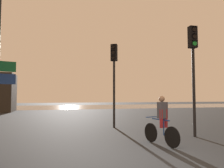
# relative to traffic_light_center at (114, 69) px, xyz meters

# --- Properties ---
(ground_plane) EXTENTS (120.00, 120.00, 0.00)m
(ground_plane) POSITION_rel_traffic_light_center_xyz_m (-0.95, -6.19, -3.06)
(ground_plane) COLOR black
(water_strip) EXTENTS (80.00, 16.00, 0.01)m
(water_strip) POSITION_rel_traffic_light_center_xyz_m (-0.95, 25.40, -3.06)
(water_strip) COLOR slate
(water_strip) RESTS_ON ground
(traffic_light_center) EXTENTS (0.40, 0.42, 4.41)m
(traffic_light_center) POSITION_rel_traffic_light_center_xyz_m (0.00, 0.00, 0.00)
(traffic_light_center) COLOR black
(traffic_light_center) RESTS_ON ground
(traffic_light_near_right) EXTENTS (0.33, 0.34, 4.50)m
(traffic_light_near_right) POSITION_rel_traffic_light_center_xyz_m (2.35, -3.47, 0.06)
(traffic_light_near_right) COLOR black
(traffic_light_near_right) RESTS_ON ground
(cyclist) EXTENTS (0.54, 1.68, 1.62)m
(cyclist) POSITION_rel_traffic_light_center_xyz_m (0.32, -4.49, -2.24)
(cyclist) COLOR black
(cyclist) RESTS_ON ground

